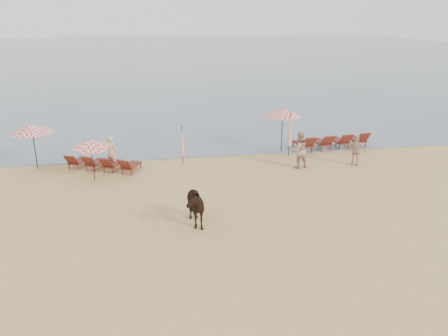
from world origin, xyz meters
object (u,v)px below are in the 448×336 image
object	(u,v)px
umbrella_closed_right	(290,129)
beachgoer_left	(112,152)
umbrella_closed_left	(182,141)
lounger_cluster_left	(103,163)
umbrella_open_right	(283,112)
lounger_cluster_right	(332,141)
umbrella_open_left_b	(91,143)
beachgoer_right_b	(356,151)
umbrella_open_left_a	(32,128)
cow	(192,205)
beachgoer_right_a	(299,150)

from	to	relation	value
umbrella_closed_right	beachgoer_left	distance (m)	9.70
umbrella_closed_left	umbrella_closed_right	distance (m)	6.02
lounger_cluster_left	umbrella_open_right	world-z (taller)	umbrella_open_right
lounger_cluster_left	lounger_cluster_right	world-z (taller)	lounger_cluster_right
umbrella_open_right	beachgoer_left	world-z (taller)	umbrella_open_right
umbrella_open_left_b	umbrella_closed_right	size ratio (longest dim) A/B	0.84
lounger_cluster_right	beachgoer_right_b	bearing A→B (deg)	-96.52
lounger_cluster_right	beachgoer_right_b	xyz separation A→B (m)	(0.05, -3.12, 0.34)
umbrella_closed_left	beachgoer_right_b	bearing A→B (deg)	-10.30
umbrella_open_left_a	umbrella_closed_right	xyz separation A→B (m)	(13.49, -0.04, -0.60)
cow	umbrella_open_right	bearing A→B (deg)	44.25
beachgoer_right_a	umbrella_open_left_a	bearing A→B (deg)	-18.12
beachgoer_right_a	lounger_cluster_left	bearing A→B (deg)	-16.81
umbrella_open_right	beachgoer_left	bearing A→B (deg)	-166.74
umbrella_open_left_b	beachgoer_right_a	world-z (taller)	umbrella_open_left_b
cow	beachgoer_right_a	world-z (taller)	beachgoer_right_a
lounger_cluster_left	umbrella_closed_right	world-z (taller)	umbrella_closed_right
lounger_cluster_left	lounger_cluster_right	size ratio (longest dim) A/B	0.88
lounger_cluster_left	umbrella_open_left_a	distance (m)	3.89
umbrella_open_left_a	umbrella_closed_left	size ratio (longest dim) A/B	1.15
umbrella_open_right	beachgoer_right_a	world-z (taller)	umbrella_open_right
umbrella_open_left_b	umbrella_closed_right	xyz separation A→B (m)	(10.39, 2.12, -0.28)
lounger_cluster_left	beachgoer_left	bearing A→B (deg)	65.92
cow	beachgoer_left	distance (m)	8.02
umbrella_open_left_b	umbrella_closed_right	distance (m)	10.61
cow	lounger_cluster_right	bearing A→B (deg)	32.70
lounger_cluster_left	umbrella_closed_left	distance (m)	4.23
umbrella_open_right	umbrella_closed_right	bearing A→B (deg)	-76.95
cow	beachgoer_right_b	xyz separation A→B (m)	(9.19, 5.43, 0.01)
lounger_cluster_left	cow	world-z (taller)	cow
umbrella_closed_right	beachgoer_right_a	distance (m)	2.01
umbrella_closed_right	beachgoer_left	size ratio (longest dim) A/B	1.51
cow	beachgoer_right_a	size ratio (longest dim) A/B	0.99
lounger_cluster_right	umbrella_open_left_b	distance (m)	13.81
lounger_cluster_right	umbrella_open_left_a	bearing A→B (deg)	176.20
umbrella_closed_right	cow	world-z (taller)	umbrella_closed_right
umbrella_open_left_a	beachgoer_right_a	xyz separation A→B (m)	(13.42, -1.95, -1.22)
umbrella_closed_left	beachgoer_left	xyz separation A→B (m)	(-3.67, 0.14, -0.45)
beachgoer_left	umbrella_open_left_b	bearing A→B (deg)	98.21
lounger_cluster_left	beachgoer_right_b	distance (m)	13.22
beachgoer_left	cow	bearing A→B (deg)	145.53
umbrella_open_left_b	beachgoer_left	distance (m)	2.22
umbrella_open_right	cow	world-z (taller)	umbrella_open_right
umbrella_open_left_a	beachgoer_right_b	size ratio (longest dim) A/B	1.50
beachgoer_left	beachgoer_right_a	distance (m)	9.74
umbrella_open_left_a	umbrella_open_right	distance (m)	13.39
umbrella_closed_left	umbrella_open_right	bearing A→B (deg)	13.71
lounger_cluster_right	cow	bearing A→B (deg)	-144.26
cow	beachgoer_right_a	distance (m)	8.27
umbrella_closed_left	beachgoer_left	distance (m)	3.70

